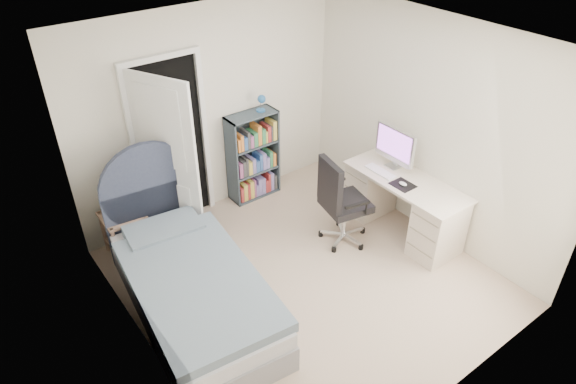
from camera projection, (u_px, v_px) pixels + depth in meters
room_shell at (308, 178)px, 4.77m from camera, size 3.50×3.70×2.60m
door at (168, 155)px, 5.56m from camera, size 0.92×0.76×2.06m
bed at (190, 283)px, 4.95m from camera, size 1.28×2.33×1.37m
nightstand at (123, 224)px, 5.57m from camera, size 0.42×0.42×0.62m
floor_lamp at (167, 185)px, 5.88m from camera, size 0.21×0.21×1.45m
bookcase at (254, 159)px, 6.50m from camera, size 0.65×0.28×1.37m
desk at (403, 203)px, 5.93m from camera, size 0.59×1.47×1.21m
office_chair at (339, 198)px, 5.65m from camera, size 0.58×0.60×1.08m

